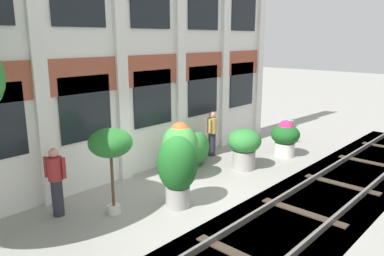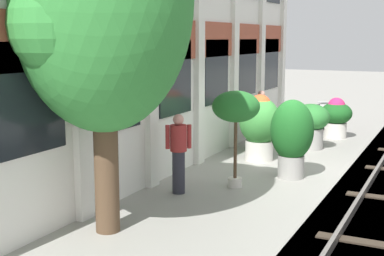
{
  "view_description": "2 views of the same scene",
  "coord_description": "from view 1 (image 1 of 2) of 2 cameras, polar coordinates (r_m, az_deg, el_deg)",
  "views": [
    {
      "loc": [
        -6.36,
        -6.14,
        4.05
      ],
      "look_at": [
        1.04,
        0.64,
        1.62
      ],
      "focal_mm": 35.0,
      "sensor_mm": 36.0,
      "label": 1
    },
    {
      "loc": [
        -11.93,
        -3.34,
        3.16
      ],
      "look_at": [
        -1.41,
        1.84,
        1.16
      ],
      "focal_mm": 50.0,
      "sensor_mm": 36.0,
      "label": 2
    }
  ],
  "objects": [
    {
      "name": "ground_plane",
      "position": [
        9.72,
        -1.38,
        -10.99
      ],
      "size": [
        80.0,
        80.0,
        0.0
      ],
      "primitive_type": "plane",
      "color": "gray"
    },
    {
      "name": "apartment_facade",
      "position": [
        10.83,
        -11.91,
        14.37
      ],
      "size": [
        14.36,
        0.64,
        8.53
      ],
      "color": "silver",
      "rests_on": "ground"
    },
    {
      "name": "rail_tracks",
      "position": [
        8.4,
        11.95,
        -16.54
      ],
      "size": [
        22.0,
        2.8,
        0.43
      ],
      "color": "#4C473F",
      "rests_on": "ground"
    },
    {
      "name": "potted_plant_low_pan",
      "position": [
        8.67,
        -12.31,
        -2.53
      ],
      "size": [
        1.0,
        1.0,
        2.06
      ],
      "color": "beige",
      "rests_on": "ground"
    },
    {
      "name": "potted_plant_ribbed_drum",
      "position": [
        10.78,
        -1.83,
        -3.02
      ],
      "size": [
        1.06,
        1.06,
        1.72
      ],
      "color": "beige",
      "rests_on": "ground"
    },
    {
      "name": "potted_plant_stone_basin",
      "position": [
        9.04,
        -2.22,
        -6.11
      ],
      "size": [
        0.97,
        0.97,
        1.79
      ],
      "color": "gray",
      "rests_on": "ground"
    },
    {
      "name": "potted_plant_fluted_column",
      "position": [
        13.39,
        14.01,
        -1.27
      ],
      "size": [
        1.0,
        1.0,
        1.28
      ],
      "color": "beige",
      "rests_on": "ground"
    },
    {
      "name": "potted_plant_glazed_jar",
      "position": [
        11.84,
        7.97,
        -2.69
      ],
      "size": [
        1.05,
        1.05,
        1.29
      ],
      "color": "gray",
      "rests_on": "ground"
    },
    {
      "name": "scooter_near_curb",
      "position": [
        15.32,
        14.26,
        -0.44
      ],
      "size": [
        1.28,
        0.75,
        0.98
      ],
      "rotation": [
        0.0,
        0.0,
        3.59
      ],
      "color": "black",
      "rests_on": "ground"
    },
    {
      "name": "resident_by_doorway",
      "position": [
        9.18,
        -20.02,
        -7.43
      ],
      "size": [
        0.34,
        0.46,
        1.64
      ],
      "rotation": [
        0.0,
        0.0,
        -2.55
      ],
      "color": "#282833",
      "rests_on": "ground"
    },
    {
      "name": "resident_watching_tracks",
      "position": [
        13.04,
        3.07,
        -0.64
      ],
      "size": [
        0.51,
        0.34,
        1.57
      ],
      "rotation": [
        0.0,
        0.0,
        -1.25
      ],
      "color": "#282833",
      "rests_on": "ground"
    },
    {
      "name": "topiary_hedge",
      "position": [
        12.11,
        0.73,
        -3.18
      ],
      "size": [
        1.42,
        1.04,
        1.09
      ],
      "primitive_type": "ellipsoid",
      "rotation": [
        0.0,
        0.0,
        0.29
      ],
      "color": "#2D7A33",
      "rests_on": "ground"
    }
  ]
}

